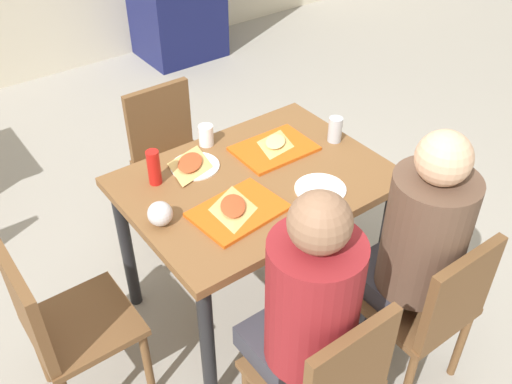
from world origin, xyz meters
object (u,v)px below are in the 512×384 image
Objects in this scene: tray_red_near at (238,211)px; paper_plate_near_edge at (320,189)px; chair_near_left at (327,379)px; pizza_slice_b at (275,143)px; chair_far_side at (170,151)px; main_table at (256,197)px; plastic_cup_b at (315,208)px; person_in_brown_jacket at (415,242)px; pizza_slice_a at (233,207)px; pizza_slice_c at (190,164)px; chair_left_end at (60,323)px; soda_can at (335,129)px; paper_plate_center at (195,166)px; plastic_cup_a at (206,135)px; condiment_bottle at (154,167)px; chair_near_right at (431,306)px; tray_red_far at (274,149)px; foil_bundle at (160,214)px; person_in_red at (305,308)px.

tray_red_near is 0.38m from paper_plate_near_edge.
chair_near_left reaches higher than pizza_slice_b.
chair_far_side is (0.28, 1.60, 0.00)m from chair_near_left.
chair_near_left is (-0.28, -0.80, -0.18)m from main_table.
person_in_brown_jacket is at bearing -50.34° from plastic_cup_b.
pizza_slice_a reaches higher than paper_plate_near_edge.
tray_red_near is at bearing -91.69° from pizza_slice_c.
chair_left_end is 3.83× the size of paper_plate_near_edge.
soda_can is at bearing 47.18° from chair_near_left.
person_in_brown_jacket is at bearing -63.13° from paper_plate_center.
person_in_brown_jacket reaches higher than chair_near_left.
person_in_brown_jacket is 5.56× the size of pizza_slice_b.
plastic_cup_a is (0.25, 1.16, 0.34)m from chair_near_left.
tray_red_near reaches higher than paper_plate_near_edge.
condiment_bottle is (-0.20, 0.00, 0.08)m from paper_plate_center.
plastic_cup_a reaches higher than pizza_slice_c.
chair_near_right is at bearing -80.01° from chair_far_side.
main_table is 5.14× the size of paper_plate_near_edge.
chair_near_left reaches higher than paper_plate_near_edge.
chair_near_left reaches higher than tray_red_far.
foil_bundle is (-0.29, -0.26, 0.03)m from pizza_slice_c.
person_in_brown_jacket is 1.00m from foil_bundle.
pizza_slice_c reaches higher than main_table.
paper_plate_center is 0.36m from pizza_slice_a.
chair_near_right is at bearing -86.08° from pizza_slice_b.
foil_bundle is at bearing -140.22° from plastic_cup_a.
condiment_bottle is at bearing -122.69° from chair_far_side.
chair_near_right is 0.86m from tray_red_near.
condiment_bottle is at bearing 171.44° from pizza_slice_b.
chair_near_right reaches higher than paper_plate_near_edge.
foil_bundle is (-0.68, -0.15, 0.04)m from tray_red_far.
plastic_cup_b is at bearing -138.39° from paper_plate_near_edge.
plastic_cup_b reaches higher than chair_near_right.
tray_red_near is 1.60× the size of pizza_slice_b.
tray_red_near is at bearing -46.34° from pizza_slice_a.
chair_far_side is at bearing 108.26° from pizza_slice_b.
plastic_cup_b is at bearing -85.46° from plastic_cup_a.
plastic_cup_b reaches higher than main_table.
paper_plate_near_edge is at bearing 43.71° from person_in_red.
paper_plate_near_edge is at bearing -40.59° from condiment_bottle.
tray_red_near is 3.60× the size of plastic_cup_b.
chair_far_side is at bearing 78.22° from tray_red_near.
plastic_cup_b is at bearing 44.62° from person_in_red.
tray_red_far reaches higher than paper_plate_near_edge.
condiment_bottle is at bearing 166.14° from soda_can.
chair_near_right is at bearing -53.60° from pizza_slice_a.
chair_near_left is 0.74m from pizza_slice_a.
tray_red_far reaches higher than main_table.
chair_near_right is 1.14m from foil_bundle.
main_table is 4.36× the size of pizza_slice_a.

